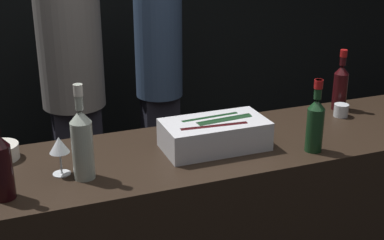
# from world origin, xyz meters

# --- Properties ---
(ice_bin_with_bottles) EXTENTS (0.44, 0.23, 0.13)m
(ice_bin_with_bottles) POSITION_xyz_m (0.08, 0.28, 1.14)
(ice_bin_with_bottles) COLOR silver
(ice_bin_with_bottles) RESTS_ON bar_counter
(bowl_white) EXTENTS (0.15, 0.15, 0.06)m
(bowl_white) POSITION_xyz_m (-0.77, 0.50, 1.10)
(bowl_white) COLOR silver
(bowl_white) RESTS_ON bar_counter
(wine_glass) EXTENTS (0.08, 0.08, 0.15)m
(wine_glass) POSITION_xyz_m (-0.56, 0.27, 1.19)
(wine_glass) COLOR silver
(wine_glass) RESTS_ON bar_counter
(candle_votive) EXTENTS (0.07, 0.07, 0.06)m
(candle_votive) POSITION_xyz_m (0.82, 0.41, 1.10)
(candle_votive) COLOR silver
(candle_votive) RESTS_ON bar_counter
(red_wine_bottle_tall) EXTENTS (0.07, 0.07, 0.31)m
(red_wine_bottle_tall) POSITION_xyz_m (0.87, 0.51, 1.20)
(red_wine_bottle_tall) COLOR black
(red_wine_bottle_tall) RESTS_ON bar_counter
(red_wine_bottle_burgundy) EXTENTS (0.07, 0.07, 0.31)m
(red_wine_bottle_burgundy) POSITION_xyz_m (0.46, 0.11, 1.20)
(red_wine_bottle_burgundy) COLOR #143319
(red_wine_bottle_burgundy) RESTS_ON bar_counter
(white_wine_bottle) EXTENTS (0.08, 0.08, 0.37)m
(white_wine_bottle) POSITION_xyz_m (-0.48, 0.21, 1.22)
(white_wine_bottle) COLOR #9EA899
(white_wine_bottle) RESTS_ON bar_counter
(red_wine_bottle_black_foil) EXTENTS (0.08, 0.08, 0.33)m
(red_wine_bottle_black_foil) POSITION_xyz_m (-0.77, 0.15, 1.20)
(red_wine_bottle_black_foil) COLOR black
(red_wine_bottle_black_foil) RESTS_ON bar_counter
(person_in_hoodie) EXTENTS (0.32, 0.32, 1.77)m
(person_in_hoodie) POSITION_xyz_m (0.31, 1.78, 1.00)
(person_in_hoodie) COLOR black
(person_in_hoodie) RESTS_ON ground_plane
(person_blond_tee) EXTENTS (0.41, 0.41, 1.79)m
(person_blond_tee) POSITION_xyz_m (-0.28, 1.76, 0.99)
(person_blond_tee) COLOR black
(person_blond_tee) RESTS_ON ground_plane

